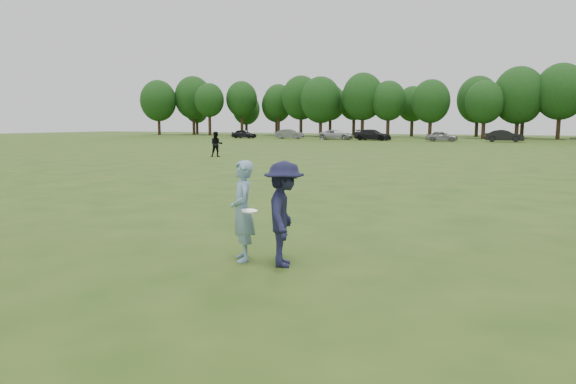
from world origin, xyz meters
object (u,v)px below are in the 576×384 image
object	(u,v)px
car_c	(337,135)
car_f	(505,136)
defender	(284,214)
car_d	(373,135)
car_a	(244,134)
player_far_a	(216,144)
car_b	(289,134)
car_e	(442,136)
thrower	(243,211)

from	to	relation	value
car_c	car_f	distance (m)	21.68
defender	car_d	size ratio (longest dim) A/B	0.35
car_d	car_c	bearing A→B (deg)	89.18
car_a	car_c	bearing A→B (deg)	-90.53
car_a	car_c	distance (m)	15.09
defender	car_c	size ratio (longest dim) A/B	0.36
player_far_a	car_b	bearing A→B (deg)	73.57
car_e	car_b	bearing A→B (deg)	82.84
car_a	car_b	size ratio (longest dim) A/B	0.91
car_a	car_e	size ratio (longest dim) A/B	0.99
car_c	car_d	xyz separation A→B (m)	(5.40, -0.72, 0.05)
defender	car_e	bearing A→B (deg)	-15.35
defender	car_f	distance (m)	60.88
thrower	car_a	bearing A→B (deg)	172.61
player_far_a	car_d	bearing A→B (deg)	54.74
player_far_a	car_e	distance (m)	37.87
player_far_a	car_c	bearing A→B (deg)	62.91
car_b	car_d	xyz separation A→B (m)	(13.11, -1.63, 0.03)
thrower	car_e	world-z (taller)	thrower
car_b	car_c	world-z (taller)	car_b
thrower	car_f	distance (m)	60.89
defender	car_a	xyz separation A→B (m)	(-35.89, 60.93, -0.22)
car_d	thrower	bearing A→B (deg)	-159.57
defender	car_d	distance (m)	61.83
thrower	player_far_a	size ratio (longest dim) A/B	0.99
car_a	car_f	xyz separation A→B (m)	(36.76, -0.05, 0.09)
car_a	car_f	distance (m)	36.76
thrower	player_far_a	xyz separation A→B (m)	(-15.30, 22.75, 0.01)
car_b	car_c	size ratio (longest dim) A/B	0.87
defender	car_b	distance (m)	67.80
defender	car_b	xyz separation A→B (m)	(-28.51, 61.51, -0.18)
thrower	car_c	xyz separation A→B (m)	(-20.01, 60.59, -0.19)
defender	car_a	world-z (taller)	defender
car_c	car_f	xyz separation A→B (m)	(21.68, 0.28, 0.06)
player_far_a	car_d	size ratio (longest dim) A/B	0.35
thrower	player_far_a	world-z (taller)	player_far_a
defender	car_d	world-z (taller)	defender
defender	car_c	bearing A→B (deg)	-2.49
thrower	car_f	size ratio (longest dim) A/B	0.39
car_b	car_e	xyz separation A→B (m)	(22.17, -2.16, -0.04)
car_e	thrower	bearing A→B (deg)	-176.27
car_d	car_b	bearing A→B (deg)	89.62
defender	car_e	world-z (taller)	defender
car_e	car_d	bearing A→B (deg)	85.07
car_b	car_c	xyz separation A→B (m)	(7.70, -0.92, -0.02)
player_far_a	car_b	size ratio (longest dim) A/B	0.41
car_c	car_f	bearing A→B (deg)	-91.65
car_a	car_e	distance (m)	29.60
car_d	car_f	distance (m)	16.30
car_d	car_e	bearing A→B (deg)	-86.61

